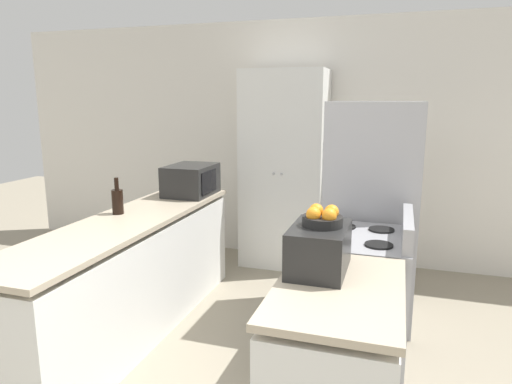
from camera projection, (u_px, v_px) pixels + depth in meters
wall_back at (299, 142)px, 5.03m from camera, size 7.00×0.06×2.60m
counter_left at (130, 278)px, 3.46m from camera, size 0.60×2.51×0.90m
counter_right at (336, 375)px, 2.25m from camera, size 0.60×0.96×0.90m
pantry_cabinet at (284, 170)px, 4.82m from camera, size 0.86×0.55×2.07m
stove at (357, 299)px, 3.04m from camera, size 0.66×0.72×1.06m
refrigerator at (372, 213)px, 3.65m from camera, size 0.72×0.70×1.75m
microwave at (191, 180)px, 4.19m from camera, size 0.39×0.50×0.28m
wine_bottle at (117, 201)px, 3.50m from camera, size 0.09×0.09×0.28m
toaster_oven at (319, 248)px, 2.34m from camera, size 0.29×0.43×0.24m
fruit_bowl at (322, 218)px, 2.31m from camera, size 0.21×0.21×0.10m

